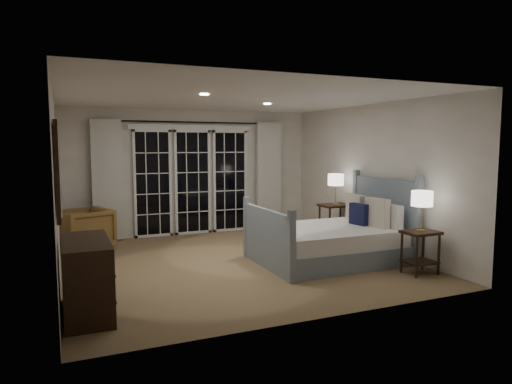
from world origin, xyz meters
name	(u,v)px	position (x,y,z in m)	size (l,w,h in m)	color
floor	(236,262)	(0.00, 0.00, 0.00)	(5.00, 5.00, 0.00)	#826246
ceiling	(235,98)	(0.00, 0.00, 2.50)	(5.00, 5.00, 0.00)	white
wall_left	(56,188)	(-2.50, 0.00, 1.25)	(0.02, 5.00, 2.50)	white
wall_right	(371,177)	(2.50, 0.00, 1.25)	(0.02, 5.00, 2.50)	white
wall_back	(192,172)	(0.00, 2.50, 1.25)	(5.00, 0.02, 2.50)	white
wall_front	(322,200)	(0.00, -2.50, 1.25)	(5.00, 0.02, 2.50)	white
french_doors	(193,180)	(0.00, 2.46, 1.09)	(2.50, 0.04, 2.20)	black
curtain_rod	(193,122)	(0.00, 2.40, 2.25)	(0.03, 0.03, 3.50)	black
curtain_left	(107,180)	(-1.65, 2.38, 1.15)	(0.55, 0.10, 2.25)	silver
curtain_right	(269,175)	(1.65, 2.38, 1.15)	(0.55, 0.10, 2.25)	silver
downlight_a	(267,104)	(0.80, 0.60, 2.49)	(0.12, 0.12, 0.01)	white
downlight_b	(204,94)	(-0.60, -0.40, 2.49)	(0.12, 0.12, 0.01)	white
bed	(332,240)	(1.42, -0.50, 0.32)	(2.17, 1.56, 1.26)	gray
nightstand_left	(420,246)	(2.15, -1.61, 0.40)	(0.47, 0.37, 0.61)	black
nightstand_right	(335,217)	(2.21, 0.64, 0.47)	(0.55, 0.44, 0.71)	black
lamp_left	(422,199)	(2.15, -1.61, 1.06)	(0.29, 0.29, 0.56)	tan
lamp_right	(336,180)	(2.21, 0.64, 1.16)	(0.29, 0.29, 0.56)	tan
armchair	(85,230)	(-2.10, 1.75, 0.36)	(0.78, 0.80, 0.73)	brown
dresser	(87,277)	(-2.23, -1.39, 0.40)	(0.48, 1.14, 0.81)	black
mirror	(58,170)	(-2.47, -1.39, 1.55)	(0.05, 0.85, 1.00)	black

